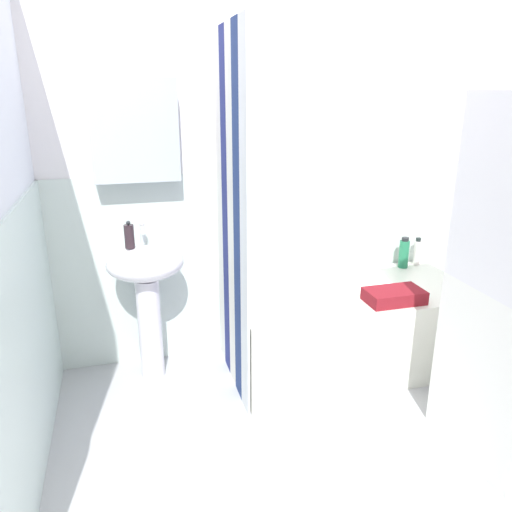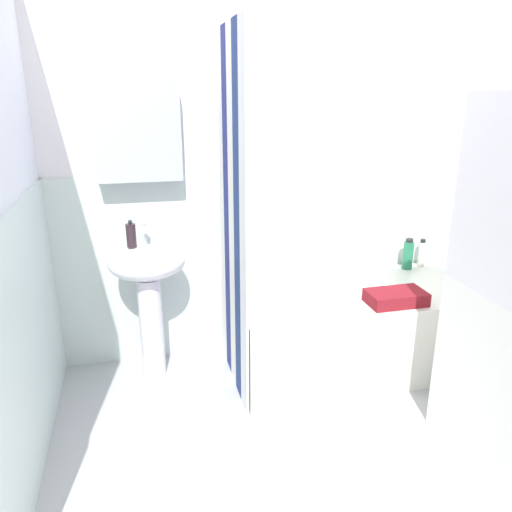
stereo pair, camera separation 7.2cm
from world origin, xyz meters
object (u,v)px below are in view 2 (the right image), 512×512
Objects in this scene: soap_dispenser at (131,235)px; shampoo_bottle at (422,253)px; lotion_bottle at (408,255)px; sink at (148,282)px; bathtub at (351,328)px; towel_folded at (396,297)px.

soap_dispenser is 1.96m from shampoo_bottle.
lotion_bottle is (1.81, 0.09, -0.29)m from soap_dispenser.
lotion_bottle is (-0.12, -0.03, 0.01)m from shampoo_bottle.
soap_dispenser is at bearing -177.05° from lotion_bottle.
sink is 0.56× the size of bathtub.
sink reaches higher than bathtub.
towel_folded is (0.15, -0.24, 0.29)m from bathtub.
soap_dispenser is at bearing 163.60° from towel_folded.
lotion_bottle is 0.64m from towel_folded.
sink reaches higher than towel_folded.
lotion_bottle is at bearing -166.57° from shampoo_bottle.
bathtub is at bearing -8.54° from sink.
lotion_bottle is at bearing 28.60° from bathtub.
soap_dispenser is 0.48× the size of towel_folded.
shampoo_bottle is at bearing 3.89° from sink.
soap_dispenser is 0.11× the size of bathtub.
sink is 1.86m from shampoo_bottle.
shampoo_bottle is 0.74m from towel_folded.
soap_dispenser reaches higher than towel_folded.
towel_folded is (-0.49, -0.55, -0.05)m from shampoo_bottle.
sink reaches higher than shampoo_bottle.
shampoo_bottle is at bearing 48.39° from towel_folded.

